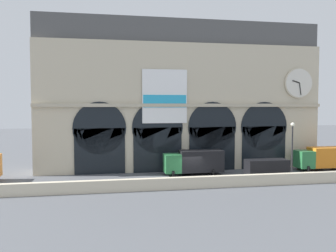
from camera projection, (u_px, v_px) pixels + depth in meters
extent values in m
plane|color=#54565B|center=(195.00, 179.00, 42.20)|extent=(200.00, 200.00, 0.00)
cube|color=beige|center=(206.00, 182.00, 37.44)|extent=(90.00, 0.70, 1.26)
cube|color=beige|center=(181.00, 107.00, 49.27)|extent=(39.02, 5.45, 17.17)
cube|color=#4C4C4C|center=(181.00, 34.00, 48.96)|extent=(39.02, 4.85, 3.29)
cube|color=black|center=(100.00, 151.00, 44.87)|extent=(6.42, 0.20, 5.93)
cylinder|color=black|center=(100.00, 128.00, 44.69)|extent=(6.75, 0.20, 6.75)
cube|color=black|center=(158.00, 150.00, 46.21)|extent=(6.42, 0.20, 5.93)
cylinder|color=black|center=(158.00, 127.00, 46.04)|extent=(6.75, 0.20, 6.75)
cube|color=black|center=(212.00, 149.00, 47.55)|extent=(6.42, 0.20, 5.93)
cylinder|color=black|center=(212.00, 127.00, 47.38)|extent=(6.75, 0.20, 6.75)
cube|color=black|center=(264.00, 147.00, 48.89)|extent=(6.42, 0.20, 5.93)
cylinder|color=black|center=(264.00, 126.00, 48.72)|extent=(6.75, 0.20, 6.75)
cylinder|color=beige|center=(299.00, 83.00, 49.17)|extent=(4.29, 0.25, 4.29)
cylinder|color=silver|center=(299.00, 83.00, 49.05)|extent=(3.98, 0.06, 3.98)
cube|color=black|center=(296.00, 82.00, 48.89)|extent=(1.09, 0.04, 0.46)
cube|color=black|center=(300.00, 89.00, 49.05)|extent=(0.38, 0.04, 1.69)
cube|color=white|center=(165.00, 96.00, 45.84)|extent=(5.95, 0.12, 7.05)
cube|color=#26A5D8|center=(165.00, 101.00, 45.80)|extent=(5.71, 0.04, 1.64)
cube|color=#B6AB91|center=(186.00, 105.00, 46.43)|extent=(39.02, 0.50, 0.44)
cube|color=#2D7A42|center=(172.00, 163.00, 43.97)|extent=(2.00, 2.30, 2.30)
cube|color=black|center=(201.00, 161.00, 44.63)|extent=(5.50, 2.30, 2.70)
cylinder|color=black|center=(173.00, 174.00, 43.01)|extent=(0.28, 0.84, 0.84)
cylinder|color=black|center=(170.00, 171.00, 45.04)|extent=(0.28, 0.84, 0.84)
cylinder|color=black|center=(213.00, 172.00, 43.92)|extent=(0.28, 0.84, 0.84)
cylinder|color=black|center=(208.00, 169.00, 45.95)|extent=(0.28, 0.84, 0.84)
cube|color=black|center=(267.00, 167.00, 43.00)|extent=(5.20, 2.00, 1.86)
cylinder|color=black|center=(256.00, 176.00, 41.86)|extent=(0.28, 0.68, 0.68)
cylinder|color=black|center=(250.00, 174.00, 43.63)|extent=(0.28, 0.68, 0.68)
cylinder|color=black|center=(284.00, 175.00, 42.49)|extent=(0.28, 0.68, 0.68)
cylinder|color=black|center=(276.00, 173.00, 44.26)|extent=(0.28, 0.68, 0.68)
cube|color=#2D7A42|center=(304.00, 159.00, 47.32)|extent=(2.00, 2.30, 2.30)
cube|color=orange|center=(329.00, 157.00, 47.98)|extent=(5.50, 2.30, 2.70)
cylinder|color=black|center=(308.00, 169.00, 46.36)|extent=(0.28, 0.84, 0.84)
cylinder|color=black|center=(299.00, 166.00, 48.39)|extent=(0.28, 0.84, 0.84)
cylinder|color=black|center=(332.00, 165.00, 49.30)|extent=(0.28, 0.84, 0.84)
cylinder|color=black|center=(292.00, 154.00, 39.93)|extent=(0.16, 0.16, 6.50)
sphere|color=#F2EDCC|center=(293.00, 124.00, 39.73)|extent=(0.44, 0.44, 0.44)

